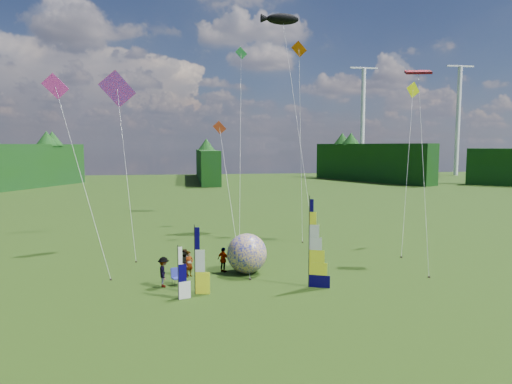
{
  "coord_description": "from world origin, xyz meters",
  "views": [
    {
      "loc": [
        -5.17,
        -22.76,
        8.26
      ],
      "look_at": [
        -1.0,
        4.0,
        5.5
      ],
      "focal_mm": 32.0,
      "sensor_mm": 36.0,
      "label": 1
    }
  ],
  "objects": [
    {
      "name": "small_kite_orange",
      "position": [
        5.39,
        18.32,
        9.52
      ],
      "size": [
        5.97,
        10.85,
        19.04
      ],
      "primitive_type": null,
      "rotation": [
        0.0,
        0.0,
        -0.2
      ],
      "color": "#DB5604",
      "rests_on": "ground"
    },
    {
      "name": "kite_parafoil",
      "position": [
        10.96,
        6.33,
        7.76
      ],
      "size": [
        9.44,
        11.56,
        15.53
      ],
      "primitive_type": null,
      "rotation": [
        0.0,
        0.0,
        -0.42
      ],
      "color": "red",
      "rests_on": "ground"
    },
    {
      "name": "small_kite_green",
      "position": [
        0.44,
        23.56,
        9.83
      ],
      "size": [
        6.51,
        13.71,
        19.67
      ],
      "primitive_type": null,
      "rotation": [
        0.0,
        0.0,
        -0.21
      ],
      "color": "#41C36B",
      "rests_on": "ground"
    },
    {
      "name": "small_kite_pink",
      "position": [
        -11.89,
        8.39,
        6.91
      ],
      "size": [
        7.86,
        8.98,
        13.82
      ],
      "primitive_type": null,
      "rotation": [
        0.0,
        0.0,
        0.1
      ],
      "color": "#E431A9",
      "rests_on": "ground"
    },
    {
      "name": "spectator_d",
      "position": [
        -2.78,
        6.42,
        0.82
      ],
      "size": [
        0.96,
        0.96,
        1.64
      ],
      "primitive_type": "imported",
      "rotation": [
        0.0,
        0.0,
        2.35
      ],
      "color": "#66594C",
      "rests_on": "ground"
    },
    {
      "name": "kite_rainbow_delta",
      "position": [
        -9.65,
        13.26,
        7.69
      ],
      "size": [
        9.59,
        13.05,
        15.38
      ],
      "primitive_type": null,
      "rotation": [
        0.0,
        0.0,
        0.26
      ],
      "color": "red",
      "rests_on": "ground"
    },
    {
      "name": "turbine_left",
      "position": [
        70.0,
        95.0,
        15.0
      ],
      "size": [
        8.0,
        1.2,
        30.0
      ],
      "primitive_type": null,
      "color": "silver",
      "rests_on": "ground"
    },
    {
      "name": "spectator_b",
      "position": [
        -5.24,
        5.94,
        0.86
      ],
      "size": [
        0.9,
        0.58,
        1.72
      ],
      "primitive_type": "imported",
      "rotation": [
        0.0,
        0.0,
        -0.22
      ],
      "color": "#66594C",
      "rests_on": "ground"
    },
    {
      "name": "feather_banner_main",
      "position": [
        1.89,
        2.49,
        2.6
      ],
      "size": [
        1.34,
        0.61,
        5.2
      ],
      "primitive_type": null,
      "rotation": [
        0.0,
        0.0,
        -0.38
      ],
      "color": "#060141",
      "rests_on": "ground"
    },
    {
      "name": "spectator_a",
      "position": [
        -5.01,
        5.7,
        0.82
      ],
      "size": [
        0.71,
        0.68,
        1.64
      ],
      "primitive_type": "imported",
      "rotation": [
        0.0,
        0.0,
        0.67
      ],
      "color": "#66594C",
      "rests_on": "ground"
    },
    {
      "name": "ground",
      "position": [
        0.0,
        0.0,
        0.0
      ],
      "size": [
        220.0,
        220.0,
        0.0
      ],
      "primitive_type": "plane",
      "color": "#2D4910",
      "rests_on": "ground"
    },
    {
      "name": "side_banner_left",
      "position": [
        -4.72,
        2.21,
        1.9
      ],
      "size": [
        1.05,
        0.31,
        3.79
      ],
      "primitive_type": null,
      "rotation": [
        0.0,
        0.0,
        -0.21
      ],
      "color": "#FFFC22",
      "rests_on": "ground"
    },
    {
      "name": "spectator_c",
      "position": [
        -6.5,
        3.82,
        0.89
      ],
      "size": [
        0.47,
        1.17,
        1.78
      ],
      "primitive_type": "imported",
      "rotation": [
        0.0,
        0.0,
        1.61
      ],
      "color": "#66594C",
      "rests_on": "ground"
    },
    {
      "name": "side_banner_far",
      "position": [
        -5.62,
        1.39,
        1.45
      ],
      "size": [
        0.86,
        0.35,
        2.89
      ],
      "primitive_type": null,
      "rotation": [
        0.0,
        0.0,
        0.3
      ],
      "color": "white",
      "rests_on": "ground"
    },
    {
      "name": "turbine_right",
      "position": [
        45.0,
        102.0,
        15.0
      ],
      "size": [
        8.0,
        1.2,
        30.0
      ],
      "primitive_type": null,
      "color": "silver",
      "rests_on": "ground"
    },
    {
      "name": "small_kite_yellow",
      "position": [
        12.51,
        11.51,
        7.1
      ],
      "size": [
        7.91,
        9.93,
        14.2
      ],
      "primitive_type": null,
      "rotation": [
        0.0,
        0.0,
        0.21
      ],
      "color": "#FAFF0A",
      "rests_on": "ground"
    },
    {
      "name": "small_kite_red",
      "position": [
        -1.58,
        15.93,
        5.48
      ],
      "size": [
        2.88,
        9.86,
        10.96
      ],
      "primitive_type": null,
      "rotation": [
        0.0,
        0.0,
        0.01
      ],
      "color": "red",
      "rests_on": "ground"
    },
    {
      "name": "camp_chair",
      "position": [
        -5.75,
        4.0,
        0.52
      ],
      "size": [
        0.78,
        0.78,
        1.03
      ],
      "primitive_type": null,
      "rotation": [
        0.0,
        0.0,
        0.41
      ],
      "color": "navy",
      "rests_on": "ground"
    },
    {
      "name": "bol_inflatable",
      "position": [
        -1.29,
        5.98,
        1.3
      ],
      "size": [
        2.95,
        2.95,
        2.59
      ],
      "primitive_type": "sphere",
      "rotation": [
        0.0,
        0.0,
        -0.15
      ],
      "color": "#000D9D",
      "rests_on": "ground"
    },
    {
      "name": "kite_whale",
      "position": [
        5.28,
        19.39,
        11.57
      ],
      "size": [
        6.81,
        15.71,
        23.15
      ],
      "primitive_type": null,
      "rotation": [
        0.0,
        0.0,
        -0.2
      ],
      "color": "black",
      "rests_on": "ground"
    },
    {
      "name": "treeline_ring",
      "position": [
        0.0,
        0.0,
        4.0
      ],
      "size": [
        210.0,
        210.0,
        8.0
      ],
      "primitive_type": null,
      "color": "#123B0C",
      "rests_on": "ground"
    }
  ]
}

